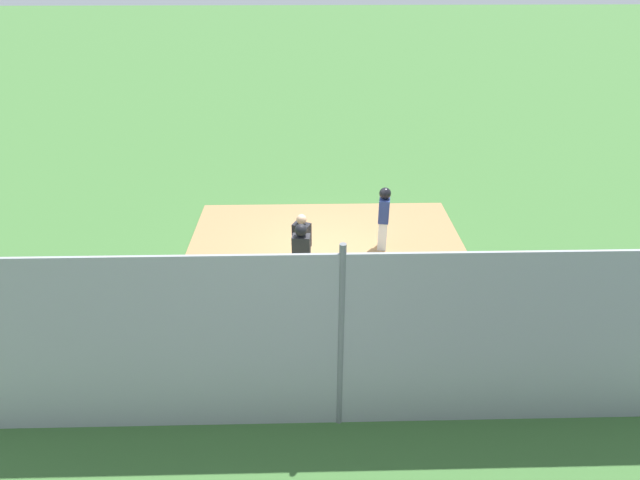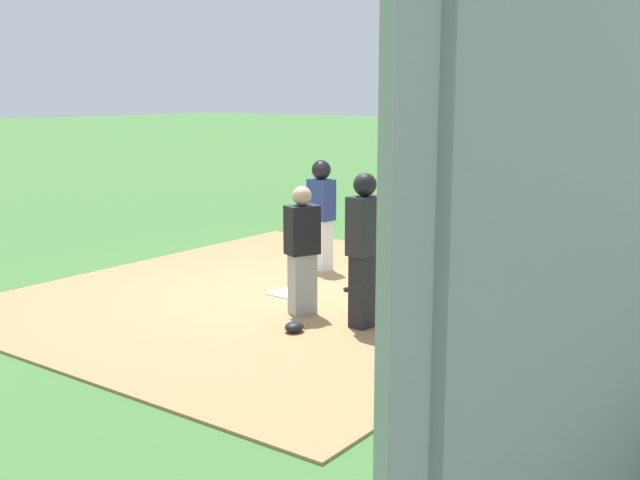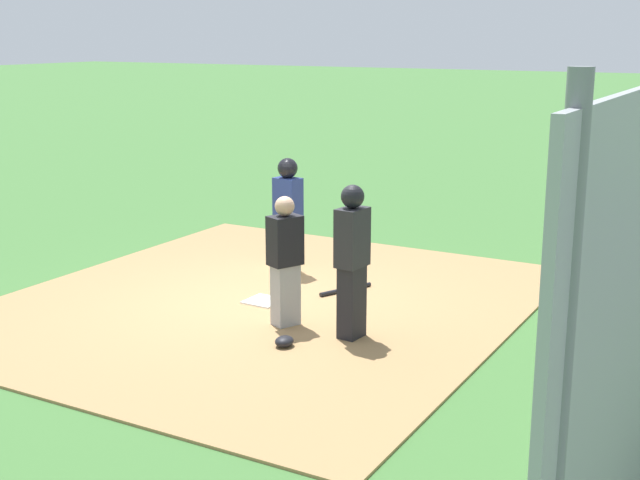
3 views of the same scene
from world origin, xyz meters
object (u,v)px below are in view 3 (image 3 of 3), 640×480
catcher (285,259)px  umpire (352,258)px  catcher_mask (284,341)px  baseball_bat (346,289)px  runner (288,207)px  home_plate (264,301)px

catcher → umpire: umpire is taller
umpire → catcher_mask: umpire is taller
umpire → baseball_bat: size_ratio=2.11×
catcher → runner: (2.05, 1.21, 0.15)m
runner → catcher_mask: 3.26m
catcher_mask → umpire: bearing=-38.5°
runner → catcher: bearing=40.5°
runner → baseball_bat: size_ratio=1.99×
home_plate → umpire: size_ratio=0.25×
catcher → catcher_mask: catcher is taller
home_plate → runner: (1.43, 0.49, 0.96)m
catcher_mask → home_plate: bearing=41.1°
home_plate → catcher: size_ratio=0.28×
runner → baseball_bat: runner is taller
baseball_bat → umpire: bearing=-125.3°
baseball_bat → home_plate: bearing=166.5°
baseball_bat → catcher_mask: size_ratio=3.53×
runner → catcher_mask: (-2.69, -1.59, -0.91)m
baseball_bat → catcher_mask: catcher_mask is taller
baseball_bat → catcher_mask: bearing=-145.5°
baseball_bat → runner: bearing=92.5°
catcher → baseball_bat: size_ratio=1.86×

